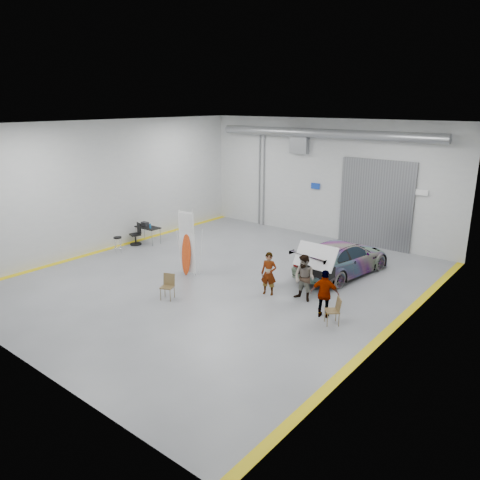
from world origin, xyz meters
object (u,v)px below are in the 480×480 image
Objects in this scene: person_b at (304,278)px; folding_chair_far at (332,316)px; person_a at (269,274)px; person_c at (325,294)px; sedan_car at (342,258)px; shop_stool at (118,245)px; surfboard_display at (186,248)px; work_table at (147,227)px; office_chair at (136,235)px; folding_chair_near at (168,292)px.

person_b reaches higher than folding_chair_far.
person_a is 2.53m from person_c.
shop_stool is at bearing 31.04° from sedan_car.
surfboard_display reaches higher than person_c.
person_a is at bearing -163.18° from person_b.
person_b reaches higher than work_table.
surfboard_display is 2.13× the size of work_table.
sedan_car is 10.12m from office_chair.
surfboard_display reaches higher than folding_chair_far.
office_chair is at bearing 178.93° from person_b.
surfboard_display is (-3.78, -0.42, 0.33)m from person_a.
person_b is (1.29, 0.33, 0.04)m from person_a.
office_chair reaches higher than folding_chair_far.
person_b is at bearing 15.53° from office_chair.
folding_chair_near is 0.85× the size of office_chair.
person_c is (2.50, -0.39, 0.01)m from person_a.
person_b reaches higher than person_a.
person_b is (0.19, -3.25, 0.15)m from sedan_car.
person_b reaches higher than person_c.
surfboard_display is at bearing 47.26° from sedan_car.
folding_chair_far reaches higher than shop_stool.
sedan_car is 10.21m from shop_stool.
folding_chair_far is (2.95, -0.69, -0.52)m from person_a.
sedan_car is at bearing 96.01° from person_b.
person_b is 1.41m from person_c.
office_chair is (-11.63, 1.66, 0.19)m from folding_chair_far.
person_b reaches higher than shop_stool.
sedan_car is at bearing -88.96° from person_c.
person_c reaches higher than shop_stool.
person_c is 0.76m from folding_chair_far.
folding_chair_far is 1.16× the size of shop_stool.
surfboard_display is (-4.88, -4.00, 0.43)m from sedan_car.
person_a is 8.31m from shop_stool.
person_a reaches higher than sedan_car.
sedan_car is 2.95× the size of person_c.
folding_chair_near is 6.15m from shop_stool.
person_c is 5.54m from folding_chair_near.
person_b is 1.59× the size of office_chair.
work_table is at bearing 151.57° from surfboard_display.
folding_chair_near is at bearing 5.40° from person_c.
sedan_car is 3.26m from person_b.
person_c is at bearing 12.29° from office_chair.
sedan_car is 3.66× the size of work_table.
person_a is 8.74m from office_chair.
sedan_car reaches higher than work_table.
surfboard_display reaches higher than shop_stool.
folding_chair_far is at bearing -8.23° from surfboard_display.
sedan_car is 2.99× the size of person_a.
person_a is 1.80× the size of folding_chair_far.
work_table is (-4.73, 1.96, -0.31)m from surfboard_display.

